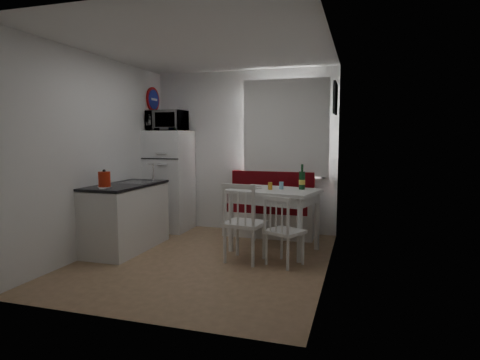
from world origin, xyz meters
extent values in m
cube|color=#8D6D4B|center=(0.00, 0.00, 0.00)|extent=(3.00, 3.50, 0.02)
cube|color=white|center=(0.00, 0.00, 2.60)|extent=(3.00, 3.50, 0.02)
cube|color=white|center=(0.00, 1.75, 1.30)|extent=(3.00, 0.02, 2.60)
cube|color=white|center=(0.00, -1.75, 1.30)|extent=(3.00, 0.02, 2.60)
cube|color=white|center=(-1.50, 0.00, 1.30)|extent=(0.02, 3.50, 2.60)
cube|color=white|center=(1.50, 0.00, 1.30)|extent=(0.02, 3.50, 2.60)
cube|color=white|center=(0.70, 1.72, 1.62)|extent=(1.22, 0.06, 1.47)
cube|color=white|center=(0.70, 1.65, 1.68)|extent=(1.35, 0.02, 1.50)
cube|color=white|center=(-1.20, 0.15, 0.43)|extent=(0.60, 1.30, 0.86)
cube|color=black|center=(-1.20, 0.15, 0.89)|extent=(0.62, 1.32, 0.03)
cube|color=#99999E|center=(-1.18, 0.40, 0.85)|extent=(0.40, 0.40, 0.10)
cylinder|color=silver|center=(-1.02, 0.58, 1.03)|extent=(0.02, 0.02, 0.26)
cylinder|color=navy|center=(-1.47, 1.45, 2.15)|extent=(0.03, 0.40, 0.40)
cube|color=black|center=(1.48, 1.10, 2.05)|extent=(0.04, 0.52, 0.42)
cube|color=white|center=(0.50, 1.48, 0.19)|extent=(1.39, 0.53, 0.38)
cube|color=#63070E|center=(0.50, 1.48, 0.45)|extent=(1.32, 0.49, 0.13)
cube|color=#63070E|center=(0.50, 1.68, 0.75)|extent=(1.32, 0.11, 0.49)
cube|color=white|center=(0.74, 0.68, 0.81)|extent=(1.26, 1.01, 0.04)
cube|color=white|center=(0.74, 0.68, 0.72)|extent=(1.12, 0.87, 0.13)
cylinder|color=white|center=(0.74, 0.68, 0.40)|extent=(0.07, 0.07, 0.79)
cube|color=white|center=(0.49, 0.11, 0.47)|extent=(0.52, 0.50, 0.04)
cube|color=white|center=(0.49, -0.09, 0.73)|extent=(0.44, 0.11, 0.48)
cube|color=white|center=(0.99, 0.11, 0.41)|extent=(0.52, 0.51, 0.04)
cube|color=white|center=(0.99, -0.06, 0.63)|extent=(0.35, 0.20, 0.42)
cube|color=white|center=(-1.18, 1.40, 0.82)|extent=(0.65, 0.65, 1.63)
imported|color=white|center=(-1.18, 1.35, 1.80)|extent=(0.59, 0.40, 0.33)
cylinder|color=red|center=(-1.15, -0.38, 1.02)|extent=(0.17, 0.17, 0.23)
cylinder|color=orange|center=(0.69, 0.63, 0.88)|extent=(0.06, 0.06, 0.10)
cylinder|color=#89C7E9|center=(0.82, 0.73, 0.89)|extent=(0.06, 0.06, 0.10)
cylinder|color=white|center=(0.44, 0.70, 0.84)|extent=(0.24, 0.24, 0.02)
camera|label=1|loc=(1.85, -4.54, 1.52)|focal=30.00mm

